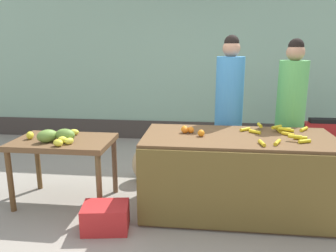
{
  "coord_description": "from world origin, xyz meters",
  "views": [
    {
      "loc": [
        0.18,
        -3.37,
        1.75
      ],
      "look_at": [
        -0.22,
        0.15,
        0.89
      ],
      "focal_mm": 35.24,
      "sensor_mm": 36.0,
      "label": 1
    }
  ],
  "objects_px": {
    "vendor_woman_green_shirt": "(290,116)",
    "parked_motorcycle": "(330,139)",
    "vendor_woman_blue_shirt": "(229,112)",
    "produce_sack": "(145,164)",
    "produce_crate": "(106,217)"
  },
  "relations": [
    {
      "from": "vendor_woman_blue_shirt",
      "to": "parked_motorcycle",
      "type": "xyz_separation_m",
      "value": [
        1.59,
        0.95,
        -0.55
      ]
    },
    {
      "from": "vendor_woman_green_shirt",
      "to": "parked_motorcycle",
      "type": "xyz_separation_m",
      "value": [
        0.85,
        0.96,
        -0.53
      ]
    },
    {
      "from": "vendor_woman_blue_shirt",
      "to": "produce_crate",
      "type": "height_order",
      "value": "vendor_woman_blue_shirt"
    },
    {
      "from": "vendor_woman_green_shirt",
      "to": "produce_crate",
      "type": "bearing_deg",
      "value": -147.71
    },
    {
      "from": "vendor_woman_blue_shirt",
      "to": "produce_sack",
      "type": "height_order",
      "value": "vendor_woman_blue_shirt"
    },
    {
      "from": "vendor_woman_blue_shirt",
      "to": "parked_motorcycle",
      "type": "distance_m",
      "value": 1.93
    },
    {
      "from": "vendor_woman_blue_shirt",
      "to": "produce_sack",
      "type": "bearing_deg",
      "value": -179.13
    },
    {
      "from": "parked_motorcycle",
      "to": "produce_crate",
      "type": "distance_m",
      "value": 3.59
    },
    {
      "from": "produce_crate",
      "to": "produce_sack",
      "type": "distance_m",
      "value": 1.25
    },
    {
      "from": "produce_sack",
      "to": "parked_motorcycle",
      "type": "bearing_deg",
      "value": 19.97
    },
    {
      "from": "vendor_woman_green_shirt",
      "to": "produce_sack",
      "type": "height_order",
      "value": "vendor_woman_green_shirt"
    },
    {
      "from": "vendor_woman_green_shirt",
      "to": "parked_motorcycle",
      "type": "distance_m",
      "value": 1.39
    },
    {
      "from": "vendor_woman_blue_shirt",
      "to": "produce_sack",
      "type": "relative_size",
      "value": 4.11
    },
    {
      "from": "parked_motorcycle",
      "to": "produce_crate",
      "type": "bearing_deg",
      "value": -141.95
    },
    {
      "from": "vendor_woman_green_shirt",
      "to": "parked_motorcycle",
      "type": "bearing_deg",
      "value": 48.49
    }
  ]
}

